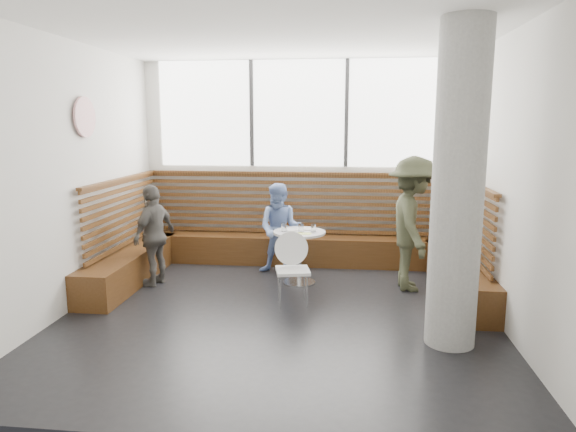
# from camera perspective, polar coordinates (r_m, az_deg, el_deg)

# --- Properties ---
(room) EXTENTS (5.00, 5.00, 3.20)m
(room) POSITION_cam_1_polar(r_m,az_deg,el_deg) (5.81, -1.12, 4.11)
(room) COLOR silver
(room) RESTS_ON ground
(booth) EXTENTS (5.00, 2.50, 1.44)m
(booth) POSITION_cam_1_polar(r_m,az_deg,el_deg) (7.74, 0.65, -3.31)
(booth) COLOR #412610
(booth) RESTS_ON ground
(concrete_column) EXTENTS (0.50, 0.50, 3.20)m
(concrete_column) POSITION_cam_1_polar(r_m,az_deg,el_deg) (5.27, 18.36, 2.95)
(concrete_column) COLOR gray
(concrete_column) RESTS_ON ground
(wall_art) EXTENTS (0.03, 0.50, 0.50)m
(wall_art) POSITION_cam_1_polar(r_m,az_deg,el_deg) (6.92, -21.66, 10.19)
(wall_art) COLOR white
(wall_art) RESTS_ON room
(cafe_table) EXTENTS (0.73, 0.73, 0.75)m
(cafe_table) POSITION_cam_1_polar(r_m,az_deg,el_deg) (7.16, 1.26, -3.37)
(cafe_table) COLOR silver
(cafe_table) RESTS_ON ground
(cafe_chair) EXTENTS (0.42, 0.41, 0.88)m
(cafe_chair) POSITION_cam_1_polar(r_m,az_deg,el_deg) (6.40, 0.59, -5.20)
(cafe_chair) COLOR white
(cafe_chair) RESTS_ON ground
(adult_man) EXTENTS (0.72, 1.19, 1.80)m
(adult_man) POSITION_cam_1_polar(r_m,az_deg,el_deg) (7.05, 13.65, -0.84)
(adult_man) COLOR #393D29
(adult_man) RESTS_ON ground
(child_back) EXTENTS (0.72, 0.59, 1.36)m
(child_back) POSITION_cam_1_polar(r_m,az_deg,el_deg) (7.60, -0.87, -1.47)
(child_back) COLOR #7691CC
(child_back) RESTS_ON ground
(child_left) EXTENTS (0.56, 0.88, 1.40)m
(child_left) POSITION_cam_1_polar(r_m,az_deg,el_deg) (7.33, -14.64, -2.07)
(child_left) COLOR #5B5752
(child_left) RESTS_ON ground
(plate_near) EXTENTS (0.19, 0.19, 0.01)m
(plate_near) POSITION_cam_1_polar(r_m,az_deg,el_deg) (7.18, 0.40, -1.54)
(plate_near) COLOR white
(plate_near) RESTS_ON cafe_table
(plate_far) EXTENTS (0.20, 0.20, 0.01)m
(plate_far) POSITION_cam_1_polar(r_m,az_deg,el_deg) (7.25, 2.33, -1.44)
(plate_far) COLOR white
(plate_far) RESTS_ON cafe_table
(glass_left) EXTENTS (0.07, 0.07, 0.12)m
(glass_left) POSITION_cam_1_polar(r_m,az_deg,el_deg) (7.10, -0.46, -1.26)
(glass_left) COLOR white
(glass_left) RESTS_ON cafe_table
(glass_mid) EXTENTS (0.07, 0.07, 0.12)m
(glass_mid) POSITION_cam_1_polar(r_m,az_deg,el_deg) (7.06, 1.44, -1.32)
(glass_mid) COLOR white
(glass_mid) RESTS_ON cafe_table
(glass_right) EXTENTS (0.07, 0.07, 0.11)m
(glass_right) POSITION_cam_1_polar(r_m,az_deg,el_deg) (7.08, 2.84, -1.33)
(glass_right) COLOR white
(glass_right) RESTS_ON cafe_table
(menu_card) EXTENTS (0.19, 0.14, 0.00)m
(menu_card) POSITION_cam_1_polar(r_m,az_deg,el_deg) (6.96, 1.84, -1.96)
(menu_card) COLOR #A5C64C
(menu_card) RESTS_ON cafe_table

